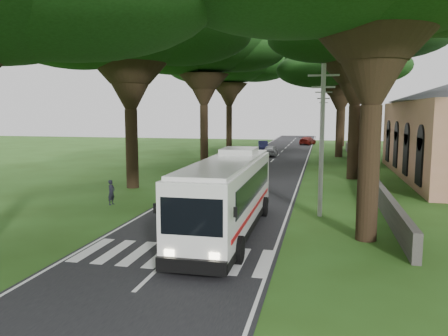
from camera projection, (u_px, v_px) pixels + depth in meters
ground at (188, 242)px, 18.74m from camera, size 140.00×140.00×0.00m
road at (264, 168)px, 42.92m from camera, size 8.00×120.00×0.04m
crosswalk at (172, 257)px, 16.81m from camera, size 8.00×3.00×0.01m
property_wall at (361, 166)px, 39.90m from camera, size 0.35×50.00×1.20m
pole_near at (322, 138)px, 22.80m from camera, size 1.60×0.24×8.00m
pole_mid at (323, 126)px, 42.14m from camera, size 1.60×0.24×8.00m
pole_far at (323, 121)px, 61.48m from camera, size 1.60×0.24×8.00m
tree_l_mida at (129, 25)px, 30.62m from camera, size 14.21×14.21×14.71m
tree_l_midb at (204, 45)px, 47.77m from camera, size 14.90×14.90×16.04m
tree_l_far at (229, 61)px, 65.36m from camera, size 16.12×16.12×16.58m
tree_r_mida at (358, 28)px, 34.76m from camera, size 12.76×12.76×15.12m
tree_r_midb at (342, 62)px, 52.38m from camera, size 13.92×13.92×14.53m
tree_r_far at (344, 63)px, 69.33m from camera, size 14.64×14.64×16.56m
coach_bus at (228, 194)px, 19.79m from camera, size 2.80×11.57×3.41m
distant_car_a at (271, 151)px, 54.58m from camera, size 1.63×4.04×1.38m
distant_car_b at (263, 145)px, 63.94m from camera, size 2.04×4.03×1.27m
distant_car_c at (307, 141)px, 74.05m from camera, size 3.03×4.83×1.30m
pedestrian at (111, 192)px, 26.10m from camera, size 0.44×0.60×1.50m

